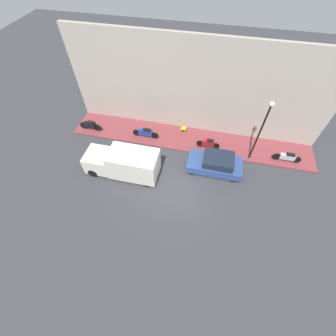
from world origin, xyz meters
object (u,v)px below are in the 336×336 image
Objects in this scene: motorcycle_black at (90,125)px; motorcycle_blue at (146,133)px; parked_car at (215,163)px; streetlamp at (263,125)px; motorcycle_red at (208,143)px; cafe_chair at (182,127)px; scooter_silver at (287,157)px; delivery_van at (123,163)px.

motorcycle_black is 4.67m from motorcycle_blue.
streetlamp reaches higher than parked_car.
streetlamp is (-0.30, -12.83, 2.67)m from motorcycle_black.
motorcycle_red is at bearing -89.62° from motorcycle_black.
cafe_chair is at bearing 73.34° from streetlamp.
parked_car is 3.91m from streetlamp.
cafe_chair is (1.15, -2.77, 0.09)m from motorcycle_blue.
parked_car is at bearing 109.99° from scooter_silver.
motorcycle_black is 9.67m from motorcycle_red.
motorcycle_blue is 5.01m from motorcycle_red.
scooter_silver is 5.76m from motorcycle_red.
motorcycle_red is 0.36× the size of streetlamp.
motorcycle_black is (3.55, 4.21, -0.47)m from delivery_van.
parked_car is 4.34m from cafe_chair.
delivery_van reaches higher than cafe_chair.
delivery_van is 2.41× the size of motorcycle_blue.
cafe_chair is (1.32, -7.44, 0.08)m from motorcycle_black.
streetlamp is at bearing -91.32° from motorcycle_black.
cafe_chair reaches higher than motorcycle_blue.
scooter_silver is 0.94× the size of motorcycle_blue.
motorcycle_black is 15.43m from scooter_silver.
parked_car is at bearing -137.25° from cafe_chair.
delivery_van is 5.85m from cafe_chair.
parked_car reaches higher than motorcycle_black.
cafe_chair is at bearing 80.41° from scooter_silver.
streetlamp is at bearing -69.33° from delivery_van.
scooter_silver is 3.77m from streetlamp.
streetlamp is at bearing -93.21° from motorcycle_blue.
parked_car reaches higher than motorcycle_red.
motorcycle_black reaches higher than scooter_silver.
parked_car is at bearing -159.76° from motorcycle_red.
motorcycle_black is at bearing 49.88° from delivery_van.
streetlamp reaches higher than motorcycle_blue.
delivery_van is 11.77m from scooter_silver.
streetlamp is (1.57, -2.44, 2.62)m from parked_car.
delivery_van is (-1.68, 6.18, 0.41)m from parked_car.
motorcycle_blue is (3.71, -0.46, -0.48)m from delivery_van.
motorcycle_blue is (0.20, 10.76, 0.02)m from scooter_silver.
delivery_van is 6.57m from motorcycle_red.
scooter_silver is at bearing -91.05° from motorcycle_blue.
motorcycle_blue is at bearing 88.87° from motorcycle_red.
scooter_silver is (-0.03, -15.43, -0.03)m from motorcycle_black.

